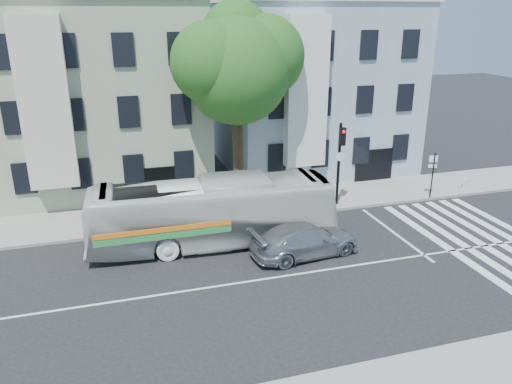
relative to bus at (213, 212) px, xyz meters
name	(u,v)px	position (x,y,z in m)	size (l,w,h in m)	color
ground	(290,275)	(2.43, -3.91, -1.61)	(120.00, 120.00, 0.00)	black
sidewalk_far	(241,207)	(2.43, 4.09, -1.53)	(80.00, 4.00, 0.15)	gray
building_left	(101,97)	(-4.57, 11.09, 3.89)	(12.00, 10.00, 11.00)	#9CA489
building_right	(311,88)	(9.43, 11.09, 3.89)	(12.00, 10.00, 11.00)	#8FA1AA
street_tree	(237,64)	(2.49, 4.83, 6.22)	(7.30, 5.90, 11.10)	#2D2116
bus	(213,212)	(0.00, 0.00, 0.00)	(11.54, 2.70, 3.22)	silver
sedan	(305,240)	(3.74, -2.30, -0.87)	(5.08, 2.06, 1.47)	#ABAFB2
hedge	(192,213)	(-0.53, 2.89, -1.11)	(8.50, 0.84, 0.70)	#215D1E
traffic_signal	(340,154)	(7.72, 2.69, 1.50)	(0.50, 0.55, 4.80)	black
fire_hydrant	(464,183)	(16.43, 3.02, -1.11)	(0.39, 0.25, 0.68)	beige
far_sign_pole	(433,170)	(13.45, 2.23, 0.24)	(0.46, 0.25, 2.70)	black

